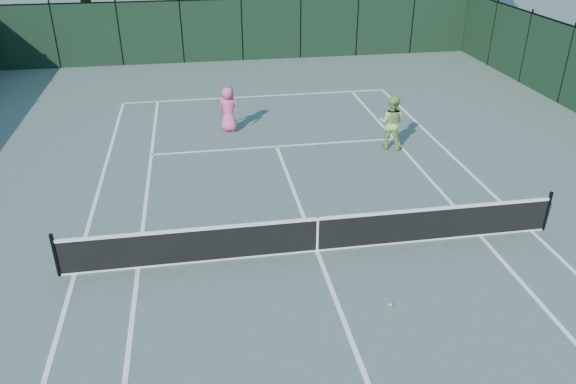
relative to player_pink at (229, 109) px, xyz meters
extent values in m
plane|color=#4C5C52|center=(1.44, -8.14, -0.80)|extent=(90.00, 90.00, 0.00)
cube|color=white|center=(-4.05, -8.14, -0.80)|extent=(0.10, 23.77, 0.01)
cube|color=white|center=(6.92, -8.14, -0.80)|extent=(0.10, 23.77, 0.01)
cube|color=white|center=(-2.68, -8.14, -0.80)|extent=(0.10, 23.77, 0.01)
cube|color=white|center=(5.55, -8.14, -0.80)|extent=(0.10, 23.77, 0.01)
cube|color=white|center=(1.44, 3.75, -0.80)|extent=(10.97, 0.10, 0.01)
cube|color=white|center=(1.44, -1.74, -0.80)|extent=(8.23, 0.10, 0.01)
cube|color=white|center=(1.44, -8.14, -0.80)|extent=(0.10, 12.80, 0.01)
cube|color=black|center=(1.44, -8.14, -0.35)|extent=(11.60, 0.03, 0.85)
cube|color=white|center=(1.44, -8.14, 0.07)|extent=(11.60, 0.05, 0.07)
cube|color=white|center=(1.44, -8.14, -0.78)|extent=(11.60, 0.05, 0.04)
cube|color=white|center=(1.44, -8.14, -0.35)|extent=(0.05, 0.04, 0.91)
cylinder|color=black|center=(-4.36, -8.14, -0.27)|extent=(0.09, 0.09, 1.06)
cylinder|color=black|center=(7.24, -8.14, -0.27)|extent=(0.09, 0.09, 1.06)
cube|color=black|center=(1.44, 9.86, 0.70)|extent=(24.00, 0.05, 3.00)
cylinder|color=black|center=(-6.56, 13.86, 1.60)|extent=(0.56, 0.56, 4.80)
cylinder|color=black|center=(-1.56, 13.66, 1.35)|extent=(0.56, 0.56, 4.30)
imported|color=#EC538E|center=(0.00, 0.00, 0.00)|extent=(0.93, 0.79, 1.61)
imported|color=#9FC361|center=(5.14, -2.46, 0.08)|extent=(1.08, 1.01, 1.78)
sphere|color=#C1DB2C|center=(2.49, -10.36, -0.77)|extent=(0.07, 0.07, 0.07)
camera|label=1|loc=(-1.08, -18.95, 6.55)|focal=35.00mm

